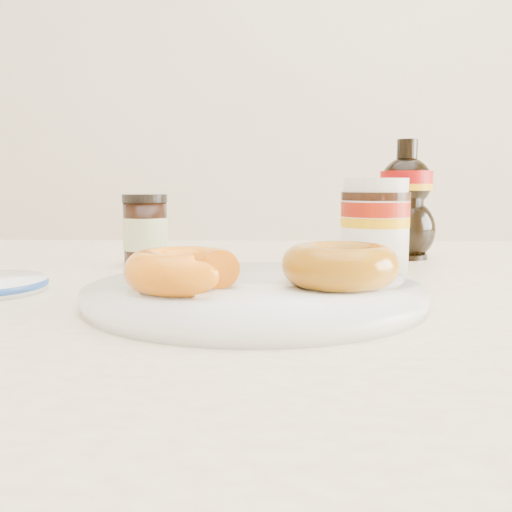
{
  "coord_description": "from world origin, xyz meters",
  "views": [
    {
      "loc": [
        -0.05,
        -0.51,
        0.85
      ],
      "look_at": [
        -0.07,
        0.04,
        0.79
      ],
      "focal_mm": 40.0,
      "sensor_mm": 36.0,
      "label": 1
    }
  ],
  "objects_px": {
    "dark_jar": "(145,231)",
    "plate": "(254,293)",
    "dining_table": "(318,356)",
    "nutella_jar": "(375,223)",
    "donut_bitten": "(183,270)",
    "syrup_bottle": "(406,200)",
    "donut_whole": "(340,265)"
  },
  "relations": [
    {
      "from": "dark_jar",
      "to": "syrup_bottle",
      "type": "bearing_deg",
      "value": 13.06
    },
    {
      "from": "plate",
      "to": "donut_bitten",
      "type": "height_order",
      "value": "donut_bitten"
    },
    {
      "from": "donut_bitten",
      "to": "nutella_jar",
      "type": "distance_m",
      "value": 0.27
    },
    {
      "from": "syrup_bottle",
      "to": "donut_whole",
      "type": "bearing_deg",
      "value": -112.59
    },
    {
      "from": "donut_bitten",
      "to": "plate",
      "type": "bearing_deg",
      "value": 9.94
    },
    {
      "from": "donut_bitten",
      "to": "dining_table",
      "type": "bearing_deg",
      "value": 33.29
    },
    {
      "from": "nutella_jar",
      "to": "syrup_bottle",
      "type": "height_order",
      "value": "syrup_bottle"
    },
    {
      "from": "syrup_bottle",
      "to": "plate",
      "type": "bearing_deg",
      "value": -123.56
    },
    {
      "from": "donut_whole",
      "to": "syrup_bottle",
      "type": "relative_size",
      "value": 0.62
    },
    {
      "from": "plate",
      "to": "nutella_jar",
      "type": "bearing_deg",
      "value": 49.91
    },
    {
      "from": "syrup_bottle",
      "to": "nutella_jar",
      "type": "bearing_deg",
      "value": -115.08
    },
    {
      "from": "dark_jar",
      "to": "plate",
      "type": "bearing_deg",
      "value": -56.76
    },
    {
      "from": "nutella_jar",
      "to": "dining_table",
      "type": "bearing_deg",
      "value": -141.95
    },
    {
      "from": "donut_whole",
      "to": "nutella_jar",
      "type": "relative_size",
      "value": 0.93
    },
    {
      "from": "plate",
      "to": "dark_jar",
      "type": "bearing_deg",
      "value": 123.24
    },
    {
      "from": "plate",
      "to": "donut_bitten",
      "type": "bearing_deg",
      "value": -157.2
    },
    {
      "from": "plate",
      "to": "syrup_bottle",
      "type": "bearing_deg",
      "value": 56.44
    },
    {
      "from": "donut_whole",
      "to": "dark_jar",
      "type": "distance_m",
      "value": 0.32
    },
    {
      "from": "syrup_bottle",
      "to": "dark_jar",
      "type": "bearing_deg",
      "value": -166.94
    },
    {
      "from": "dining_table",
      "to": "donut_bitten",
      "type": "height_order",
      "value": "donut_bitten"
    },
    {
      "from": "dining_table",
      "to": "nutella_jar",
      "type": "height_order",
      "value": "nutella_jar"
    },
    {
      "from": "nutella_jar",
      "to": "plate",
      "type": "bearing_deg",
      "value": -130.09
    },
    {
      "from": "donut_whole",
      "to": "dark_jar",
      "type": "height_order",
      "value": "dark_jar"
    },
    {
      "from": "plate",
      "to": "syrup_bottle",
      "type": "relative_size",
      "value": 1.81
    },
    {
      "from": "nutella_jar",
      "to": "dark_jar",
      "type": "bearing_deg",
      "value": 167.06
    },
    {
      "from": "nutella_jar",
      "to": "syrup_bottle",
      "type": "bearing_deg",
      "value": 64.92
    },
    {
      "from": "donut_bitten",
      "to": "dark_jar",
      "type": "xyz_separation_m",
      "value": [
        -0.09,
        0.25,
        0.01
      ]
    },
    {
      "from": "syrup_bottle",
      "to": "dark_jar",
      "type": "xyz_separation_m",
      "value": [
        -0.35,
        -0.08,
        -0.04
      ]
    },
    {
      "from": "donut_bitten",
      "to": "syrup_bottle",
      "type": "bearing_deg",
      "value": 38.67
    },
    {
      "from": "donut_bitten",
      "to": "nutella_jar",
      "type": "relative_size",
      "value": 0.88
    },
    {
      "from": "donut_whole",
      "to": "plate",
      "type": "bearing_deg",
      "value": -179.8
    },
    {
      "from": "plate",
      "to": "donut_bitten",
      "type": "xyz_separation_m",
      "value": [
        -0.06,
        -0.03,
        0.02
      ]
    }
  ]
}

